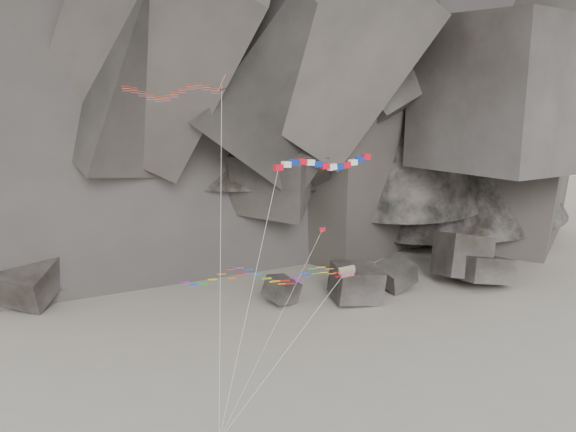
{
  "coord_description": "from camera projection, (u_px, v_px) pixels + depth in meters",
  "views": [
    {
      "loc": [
        -2.45,
        -50.28,
        30.04
      ],
      "look_at": [
        4.54,
        6.0,
        17.49
      ],
      "focal_mm": 40.0,
      "sensor_mm": 36.0,
      "label": 1
    }
  ],
  "objects": [
    {
      "name": "banner_kite",
      "position": [
        324.0,
        165.0,
        55.38
      ],
      "size": [
        14.4,
        10.77,
        21.43
      ],
      "rotation": [
        0.0,
        0.0,
        0.43
      ],
      "color": "red",
      "rests_on": "ground"
    },
    {
      "name": "headland",
      "position": [
        219.0,
        6.0,
        114.26
      ],
      "size": [
        110.0,
        70.0,
        84.0
      ],
      "primitive_type": null,
      "color": "#4B433D",
      "rests_on": "ground"
    },
    {
      "name": "pennant_kite",
      "position": [
        301.0,
        272.0,
        53.19
      ],
      "size": [
        9.41,
        5.69,
        15.77
      ],
      "rotation": [
        0.0,
        0.0,
        0.35
      ],
      "color": "red",
      "rests_on": "ground"
    },
    {
      "name": "parafoil_kite",
      "position": [
        260.0,
        275.0,
        54.86
      ],
      "size": [
        15.56,
        6.92,
        12.23
      ],
      "rotation": [
        0.0,
        0.0,
        0.16
      ],
      "color": "yellow",
      "rests_on": "ground"
    },
    {
      "name": "delta_kite",
      "position": [
        167.0,
        91.0,
        51.76
      ],
      "size": [
        9.03,
        8.02,
        28.47
      ],
      "rotation": [
        0.0,
        0.0,
        -0.23
      ],
      "color": "red",
      "rests_on": "ground"
    },
    {
      "name": "ground",
      "position": [
        245.0,
        429.0,
        55.5
      ],
      "size": [
        260.0,
        260.0,
        0.0
      ],
      "primitive_type": "plane",
      "color": "gray",
      "rests_on": "ground"
    },
    {
      "name": "boulder_field",
      "position": [
        234.0,
        279.0,
        88.27
      ],
      "size": [
        79.63,
        15.14,
        9.04
      ],
      "color": "#47423F",
      "rests_on": "ground"
    }
  ]
}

